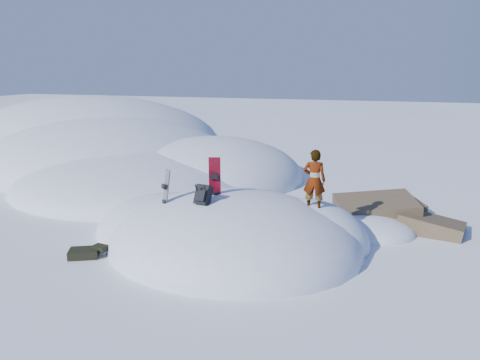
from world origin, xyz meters
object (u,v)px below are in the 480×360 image
(snowboard_red, at_px, (215,187))
(snowboard_dark, at_px, (165,196))
(backpack, at_px, (203,195))
(person, at_px, (314,180))

(snowboard_red, distance_m, snowboard_dark, 1.34)
(snowboard_dark, bearing_deg, backpack, 29.34)
(snowboard_red, relative_size, person, 1.03)
(snowboard_red, bearing_deg, snowboard_dark, -177.02)
(snowboard_dark, bearing_deg, person, 57.72)
(backpack, bearing_deg, snowboard_red, 95.53)
(backpack, bearing_deg, snowboard_dark, 176.37)
(snowboard_dark, bearing_deg, snowboard_red, 61.91)
(backpack, bearing_deg, person, 36.26)
(snowboard_dark, relative_size, backpack, 2.38)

